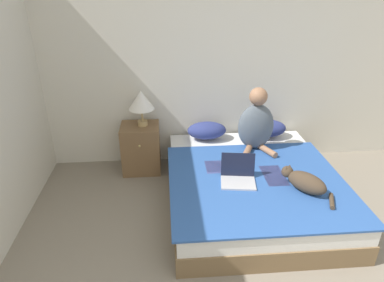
{
  "coord_description": "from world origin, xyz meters",
  "views": [
    {
      "loc": [
        -0.77,
        -0.54,
        2.25
      ],
      "look_at": [
        -0.52,
        2.52,
        0.75
      ],
      "focal_mm": 32.0,
      "sensor_mm": 36.0,
      "label": 1
    }
  ],
  "objects_px": {
    "nightstand": "(141,148)",
    "cat_tabby": "(305,182)",
    "bed": "(251,187)",
    "table_lamp": "(141,101)",
    "pillow_near": "(207,130)",
    "laptop_open": "(238,176)",
    "pillow_far": "(267,128)",
    "person_sitting": "(256,124)"
  },
  "relations": [
    {
      "from": "laptop_open",
      "to": "table_lamp",
      "type": "xyz_separation_m",
      "value": [
        -0.97,
        1.0,
        0.47
      ]
    },
    {
      "from": "laptop_open",
      "to": "nightstand",
      "type": "relative_size",
      "value": 0.62
    },
    {
      "from": "pillow_far",
      "to": "table_lamp",
      "type": "bearing_deg",
      "value": -179.31
    },
    {
      "from": "bed",
      "to": "person_sitting",
      "type": "height_order",
      "value": "person_sitting"
    },
    {
      "from": "pillow_near",
      "to": "cat_tabby",
      "type": "bearing_deg",
      "value": -57.46
    },
    {
      "from": "pillow_near",
      "to": "pillow_far",
      "type": "relative_size",
      "value": 1.0
    },
    {
      "from": "nightstand",
      "to": "laptop_open",
      "type": "bearing_deg",
      "value": -44.19
    },
    {
      "from": "person_sitting",
      "to": "cat_tabby",
      "type": "height_order",
      "value": "person_sitting"
    },
    {
      "from": "pillow_far",
      "to": "nightstand",
      "type": "bearing_deg",
      "value": -178.88
    },
    {
      "from": "nightstand",
      "to": "table_lamp",
      "type": "height_order",
      "value": "table_lamp"
    },
    {
      "from": "pillow_far",
      "to": "cat_tabby",
      "type": "bearing_deg",
      "value": -89.13
    },
    {
      "from": "pillow_near",
      "to": "nightstand",
      "type": "distance_m",
      "value": 0.85
    },
    {
      "from": "pillow_near",
      "to": "pillow_far",
      "type": "bearing_deg",
      "value": 0.0
    },
    {
      "from": "person_sitting",
      "to": "laptop_open",
      "type": "bearing_deg",
      "value": -115.93
    },
    {
      "from": "pillow_far",
      "to": "person_sitting",
      "type": "distance_m",
      "value": 0.45
    },
    {
      "from": "pillow_near",
      "to": "nightstand",
      "type": "xyz_separation_m",
      "value": [
        -0.82,
        -0.03,
        -0.2
      ]
    },
    {
      "from": "bed",
      "to": "cat_tabby",
      "type": "distance_m",
      "value": 0.63
    },
    {
      "from": "nightstand",
      "to": "table_lamp",
      "type": "distance_m",
      "value": 0.61
    },
    {
      "from": "bed",
      "to": "nightstand",
      "type": "bearing_deg",
      "value": 146.3
    },
    {
      "from": "laptop_open",
      "to": "table_lamp",
      "type": "bearing_deg",
      "value": 142.42
    },
    {
      "from": "cat_tabby",
      "to": "table_lamp",
      "type": "height_order",
      "value": "table_lamp"
    },
    {
      "from": "nightstand",
      "to": "cat_tabby",
      "type": "bearing_deg",
      "value": -36.67
    },
    {
      "from": "laptop_open",
      "to": "table_lamp",
      "type": "relative_size",
      "value": 0.86
    },
    {
      "from": "cat_tabby",
      "to": "table_lamp",
      "type": "xyz_separation_m",
      "value": [
        -1.57,
        1.21,
        0.42
      ]
    },
    {
      "from": "bed",
      "to": "pillow_far",
      "type": "distance_m",
      "value": 0.97
    },
    {
      "from": "cat_tabby",
      "to": "nightstand",
      "type": "height_order",
      "value": "nightstand"
    },
    {
      "from": "cat_tabby",
      "to": "pillow_near",
      "type": "bearing_deg",
      "value": -5.81
    },
    {
      "from": "bed",
      "to": "table_lamp",
      "type": "height_order",
      "value": "table_lamp"
    },
    {
      "from": "pillow_far",
      "to": "nightstand",
      "type": "xyz_separation_m",
      "value": [
        -1.59,
        -0.03,
        -0.2
      ]
    },
    {
      "from": "bed",
      "to": "person_sitting",
      "type": "distance_m",
      "value": 0.74
    },
    {
      "from": "nightstand",
      "to": "pillow_near",
      "type": "bearing_deg",
      "value": 2.15
    },
    {
      "from": "pillow_far",
      "to": "table_lamp",
      "type": "height_order",
      "value": "table_lamp"
    },
    {
      "from": "bed",
      "to": "laptop_open",
      "type": "height_order",
      "value": "laptop_open"
    },
    {
      "from": "pillow_near",
      "to": "cat_tabby",
      "type": "xyz_separation_m",
      "value": [
        0.78,
        -1.23,
        -0.01
      ]
    },
    {
      "from": "pillow_near",
      "to": "pillow_far",
      "type": "height_order",
      "value": "same"
    },
    {
      "from": "pillow_near",
      "to": "table_lamp",
      "type": "distance_m",
      "value": 0.89
    },
    {
      "from": "pillow_near",
      "to": "laptop_open",
      "type": "xyz_separation_m",
      "value": [
        0.19,
        -1.02,
        -0.05
      ]
    },
    {
      "from": "pillow_far",
      "to": "laptop_open",
      "type": "xyz_separation_m",
      "value": [
        -0.58,
        -1.02,
        -0.05
      ]
    },
    {
      "from": "cat_tabby",
      "to": "nightstand",
      "type": "xyz_separation_m",
      "value": [
        -1.61,
        1.2,
        -0.19
      ]
    },
    {
      "from": "person_sitting",
      "to": "table_lamp",
      "type": "xyz_separation_m",
      "value": [
        -1.31,
        0.3,
        0.21
      ]
    },
    {
      "from": "cat_tabby",
      "to": "table_lamp",
      "type": "relative_size",
      "value": 1.24
    },
    {
      "from": "bed",
      "to": "cat_tabby",
      "type": "relative_size",
      "value": 3.74
    }
  ]
}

